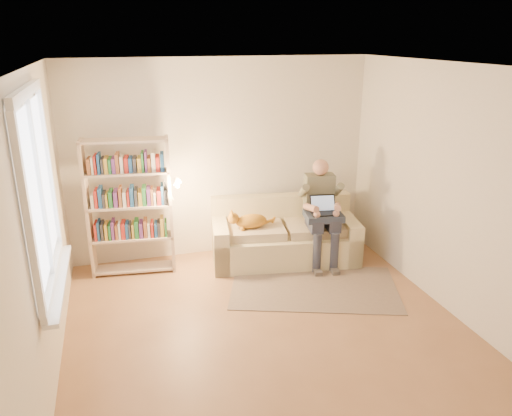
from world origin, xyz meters
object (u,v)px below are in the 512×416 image
object	(u,v)px
laptop	(321,209)
bookshelf	(130,201)
person	(321,207)
sofa	(284,238)
cat	(251,221)

from	to	relation	value
laptop	bookshelf	xyz separation A→B (m)	(-2.31, 0.49, 0.17)
person	laptop	xyz separation A→B (m)	(-0.05, -0.11, 0.02)
person	laptop	size ratio (longest dim) A/B	3.74
bookshelf	sofa	bearing A→B (deg)	1.94
person	bookshelf	xyz separation A→B (m)	(-2.36, 0.37, 0.18)
cat	person	bearing A→B (deg)	-1.67
bookshelf	laptop	bearing A→B (deg)	-5.22
laptop	cat	bearing A→B (deg)	170.75
sofa	bookshelf	distance (m)	2.05
sofa	person	xyz separation A→B (m)	(0.42, -0.22, 0.47)
sofa	cat	distance (m)	0.57
cat	laptop	size ratio (longest dim) A/B	1.72
sofa	laptop	xyz separation A→B (m)	(0.37, -0.33, 0.49)
person	laptop	bearing A→B (deg)	-104.41
cat	bookshelf	bearing A→B (deg)	-178.92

